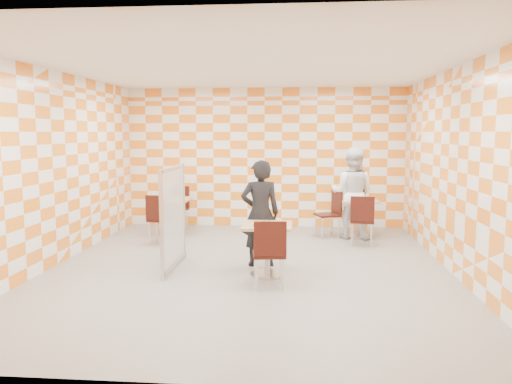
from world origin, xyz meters
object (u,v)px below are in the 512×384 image
empty_table (172,210)px  man_dark (260,213)px  chair_empty_far (178,204)px  man_white (352,193)px  chair_second_front (362,217)px  chair_main_front (270,249)px  sport_bottle (350,194)px  second_table (359,212)px  partition (173,217)px  chair_empty_near (159,215)px  soda_bottle (364,194)px  main_table (267,241)px  chair_second_side (332,210)px

empty_table → man_dark: 2.85m
chair_empty_far → man_white: bearing=-8.1°
man_dark → man_white: (1.62, 2.19, 0.06)m
chair_second_front → chair_main_front: bearing=-119.9°
sport_bottle → man_white: bearing=-83.9°
chair_main_front → chair_second_front: bearing=60.1°
man_white → sport_bottle: bearing=-68.0°
second_table → partition: partition is taller
chair_empty_near → chair_empty_far: bearing=90.0°
chair_empty_far → second_table: bearing=-6.8°
chair_main_front → chair_empty_near: 3.27m
chair_main_front → soda_bottle: 3.82m
chair_empty_far → sport_bottle: sport_bottle is taller
chair_second_front → man_dark: man_dark is taller
main_table → chair_main_front: size_ratio=0.81×
chair_second_front → man_white: 0.81m
main_table → chair_empty_far: size_ratio=0.81×
man_white → sport_bottle: man_white is taller
chair_second_front → chair_empty_near: 3.69m
chair_second_side → chair_empty_far: 3.22m
main_table → chair_empty_near: bearing=139.0°
chair_empty_near → chair_empty_far: size_ratio=1.00×
chair_empty_far → man_dark: 3.34m
empty_table → chair_second_side: chair_second_side is taller
chair_empty_far → man_dark: bearing=-54.1°
second_table → chair_main_front: (-1.55, -3.43, 0.04)m
main_table → chair_second_front: 2.55m
empty_table → chair_second_front: bearing=-9.9°
chair_main_front → chair_second_side: bearing=73.2°
chair_second_side → main_table: bearing=-111.7°
chair_second_side → chair_empty_near: bearing=-163.9°
main_table → man_dark: (-0.14, 0.54, 0.31)m
soda_bottle → main_table: bearing=-121.3°
man_dark → man_white: bearing=-138.1°
main_table → second_table: same height
second_table → man_dark: bearing=-128.0°
second_table → chair_second_front: (-0.03, -0.80, 0.04)m
main_table → chair_second_side: 2.95m
empty_table → man_white: bearing=1.6°
chair_second_front → sport_bottle: size_ratio=4.62×
man_white → soda_bottle: man_white is taller
chair_second_front → soda_bottle: size_ratio=4.02×
man_dark → soda_bottle: man_dark is taller
chair_empty_near → sport_bottle: 3.73m
second_table → chair_second_front: size_ratio=0.81×
chair_empty_near → man_dark: man_dark is taller
second_table → man_white: size_ratio=0.43×
chair_second_front → man_white: bearing=98.5°
chair_empty_near → man_dark: size_ratio=0.56×
empty_table → soda_bottle: 3.79m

